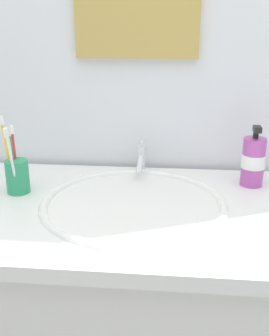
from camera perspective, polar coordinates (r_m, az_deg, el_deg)
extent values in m
cube|color=silver|center=(1.33, 0.43, 13.09)|extent=(2.35, 0.04, 2.40)
cube|color=white|center=(1.09, -1.24, -6.13)|extent=(1.15, 0.61, 0.04)
ellipsoid|color=white|center=(1.11, -0.15, -7.04)|extent=(0.44, 0.44, 0.09)
torus|color=white|center=(1.09, -0.15, -4.98)|extent=(0.50, 0.50, 0.02)
cylinder|color=#595B60|center=(1.13, -0.15, -8.84)|extent=(0.03, 0.03, 0.01)
cylinder|color=silver|center=(1.31, 0.94, 1.30)|extent=(0.02, 0.02, 0.08)
cylinder|color=silver|center=(1.27, 0.76, 0.47)|extent=(0.02, 0.11, 0.04)
cylinder|color=silver|center=(1.31, 1.01, 3.56)|extent=(0.01, 0.05, 0.01)
cylinder|color=#2D9966|center=(1.19, -15.99, -1.15)|extent=(0.06, 0.06, 0.09)
cylinder|color=white|center=(1.14, -16.66, 0.57)|extent=(0.01, 0.05, 0.18)
cube|color=white|center=(1.10, -17.50, 4.75)|extent=(0.01, 0.02, 0.03)
cylinder|color=green|center=(1.21, -16.35, 0.98)|extent=(0.03, 0.04, 0.16)
cube|color=white|center=(1.20, -16.97, 4.85)|extent=(0.02, 0.02, 0.03)
cylinder|color=red|center=(1.19, -16.27, 1.11)|extent=(0.02, 0.02, 0.17)
cube|color=white|center=(1.18, -16.73, 5.16)|extent=(0.01, 0.02, 0.02)
cylinder|color=yellow|center=(1.19, -17.23, 1.58)|extent=(0.03, 0.02, 0.20)
cube|color=white|center=(1.17, -18.09, 6.28)|extent=(0.02, 0.01, 0.03)
cylinder|color=#B24CA5|center=(1.24, 16.20, 0.81)|extent=(0.07, 0.07, 0.14)
cylinder|color=black|center=(1.22, 16.56, 4.44)|extent=(0.02, 0.02, 0.02)
cube|color=black|center=(1.20, 16.75, 5.21)|extent=(0.02, 0.04, 0.02)
cylinder|color=white|center=(1.24, 16.21, 0.94)|extent=(0.07, 0.07, 0.04)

